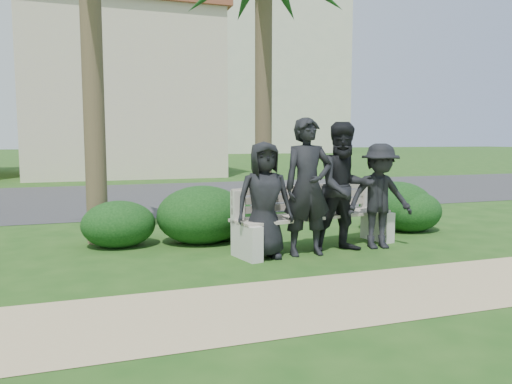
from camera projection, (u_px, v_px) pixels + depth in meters
ground at (295, 257)px, 6.90m from camera, size 160.00×160.00×0.00m
footpath at (364, 295)px, 5.21m from camera, size 30.00×1.60×0.01m
asphalt_street at (185, 195)px, 14.43m from camera, size 160.00×8.00×0.01m
stucco_bldg_right at (121, 95)px, 23.12m from camera, size 8.40×8.40×7.30m
hotel_tower at (223, 43)px, 61.73m from camera, size 26.00×18.00×37.30m
park_bench at (316, 221)px, 7.41m from camera, size 2.71×1.12×0.91m
man_a at (264, 200)px, 6.78m from camera, size 0.81×0.55×1.59m
man_b at (308, 187)px, 6.92m from camera, size 0.72×0.50×1.92m
man_c at (345, 187)px, 7.16m from camera, size 0.93×0.74×1.87m
man_d at (379, 196)px, 7.38m from camera, size 1.07×0.70×1.56m
hedge_a at (119, 223)px, 7.54m from camera, size 1.11×0.91×0.72m
hedge_b at (202, 213)px, 7.83m from camera, size 1.42×1.18×0.93m
hedge_c at (220, 216)px, 8.07m from camera, size 1.18×0.97×0.77m
hedge_e at (396, 205)px, 8.95m from camera, size 1.37×1.13×0.90m
hedge_f at (410, 210)px, 8.82m from camera, size 1.14×0.95×0.75m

